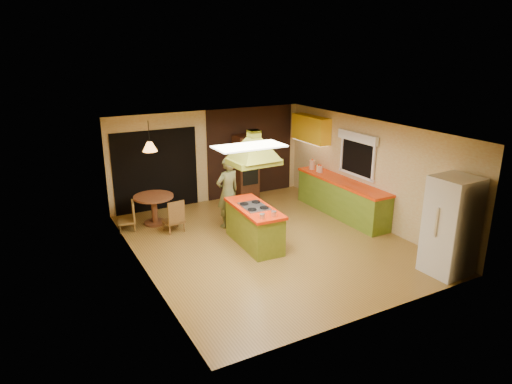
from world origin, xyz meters
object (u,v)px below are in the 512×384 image
refrigerator (451,226)px  canister_large (312,165)px  wall_oven (245,167)px  dining_table (154,204)px  man (228,192)px  kitchen_island (254,225)px

refrigerator → canister_large: 4.63m
wall_oven → canister_large: (1.46, -1.11, 0.14)m
refrigerator → dining_table: refrigerator is taller
man → kitchen_island: bearing=80.3°
kitchen_island → man: bearing=95.0°
wall_oven → canister_large: bearing=-37.3°
kitchen_island → man: (-0.05, 1.21, 0.41)m
man → refrigerator: size_ratio=0.90×
kitchen_island → wall_oven: 3.19m
man → canister_large: (2.79, 0.57, 0.19)m
kitchen_island → dining_table: kitchen_island is taller
canister_large → refrigerator: bearing=-91.6°
kitchen_island → man: man is taller
man → dining_table: (-1.49, 0.99, -0.35)m
refrigerator → canister_large: refrigerator is taller
dining_table → wall_oven: bearing=13.7°
kitchen_island → canister_large: size_ratio=7.25×
refrigerator → man: bearing=120.9°
refrigerator → wall_oven: size_ratio=1.05×
man → wall_oven: wall_oven is taller
man → wall_oven: bearing=-140.4°
dining_table → refrigerator: bearing=-50.6°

